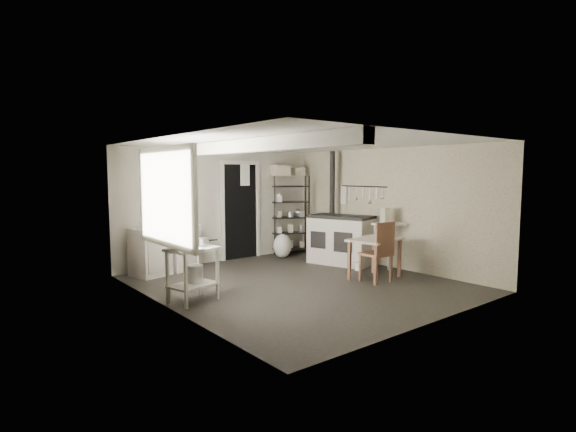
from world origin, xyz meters
TOP-DOWN VIEW (x-y plane):
  - floor at (0.00, 0.00)m, footprint 5.00×5.00m
  - ceiling at (0.00, 0.00)m, footprint 5.00×5.00m
  - wall_back at (0.00, 2.50)m, footprint 4.50×0.02m
  - wall_front at (0.00, -2.50)m, footprint 4.50×0.02m
  - wall_left at (-2.25, 0.00)m, footprint 0.02×5.00m
  - wall_right at (2.25, 0.00)m, footprint 0.02×5.00m
  - window at (-2.22, 0.20)m, footprint 0.12×1.76m
  - doorway at (0.45, 2.47)m, footprint 0.96×0.10m
  - ceiling_beam at (-1.20, 0.00)m, footprint 0.18×5.00m
  - wallpaper_panel at (2.24, 0.00)m, footprint 0.01×5.00m
  - utensil_rail at (2.19, 0.60)m, footprint 0.06×1.20m
  - prep_table at (-1.85, 0.15)m, footprint 0.77×0.63m
  - stockpot at (-2.02, 0.15)m, footprint 0.35×0.35m
  - saucepan at (-1.68, 0.16)m, footprint 0.20×0.20m
  - bucket at (-1.79, 0.19)m, footprint 0.25×0.25m
  - base_cabinets at (-1.37, 2.18)m, footprint 1.39×0.84m
  - mixing_bowl at (-1.29, 2.09)m, footprint 0.34×0.34m
  - counter_cup at (-1.75, 2.12)m, footprint 0.17×0.17m
  - shelf_rack at (1.67, 2.29)m, footprint 0.89×0.64m
  - shelf_jar at (1.36, 2.29)m, footprint 0.12×0.12m
  - storage_box_a at (1.39, 2.31)m, footprint 0.39×0.35m
  - storage_box_b at (1.89, 2.33)m, footprint 0.30×0.28m
  - stove at (1.71, 0.73)m, footprint 1.02×1.38m
  - stovepipe at (1.95, 1.24)m, footprint 0.14×0.14m
  - side_ledge at (1.95, -0.26)m, footprint 0.66×0.52m
  - oats_box at (1.91, -0.21)m, footprint 0.17×0.22m
  - work_table at (1.25, -0.54)m, footprint 1.01×0.79m
  - table_cup at (1.49, -0.59)m, footprint 0.09×0.09m
  - chair at (1.07, -0.71)m, footprint 0.45×0.47m
  - flour_sack at (1.19, 1.98)m, footprint 0.53×0.50m
  - floor_crock at (1.51, 0.08)m, footprint 0.16×0.16m

SIDE VIEW (x-z plane):
  - floor at x=0.00m, z-range 0.00..0.00m
  - floor_crock at x=1.51m, z-range 0.00..0.15m
  - flour_sack at x=1.19m, z-range -0.01..0.49m
  - work_table at x=1.25m, z-range 0.03..0.73m
  - bucket at x=-1.79m, z-range 0.26..0.51m
  - prep_table at x=-1.85m, z-range 0.01..0.79m
  - side_ledge at x=1.95m, z-range -0.02..0.88m
  - stove at x=1.71m, z-range -0.05..0.93m
  - base_cabinets at x=-1.37m, z-range 0.03..0.89m
  - chair at x=1.07m, z-range -0.03..1.00m
  - table_cup at x=1.49m, z-range 0.76..0.84m
  - saucepan at x=-1.68m, z-range 0.80..0.90m
  - stockpot at x=-2.02m, z-range 0.79..1.09m
  - shelf_rack at x=1.67m, z-range 0.07..1.83m
  - mixing_bowl at x=-1.29m, z-range 0.92..0.99m
  - counter_cup at x=-1.75m, z-range 0.92..1.03m
  - doorway at x=0.45m, z-range -0.04..2.04m
  - oats_box at x=1.91m, z-range 0.87..1.15m
  - wall_back at x=0.00m, z-range 0.00..2.30m
  - wall_front at x=0.00m, z-range 0.00..2.30m
  - wall_left at x=-2.25m, z-range 0.00..2.30m
  - wall_right at x=2.25m, z-range 0.00..2.30m
  - wallpaper_panel at x=2.24m, z-range 0.00..2.30m
  - shelf_jar at x=1.36m, z-range 1.27..1.47m
  - window at x=-2.22m, z-range 0.86..2.14m
  - utensil_rail at x=2.19m, z-range 1.33..1.77m
  - stovepipe at x=1.95m, z-range 0.81..2.37m
  - storage_box_b at x=1.89m, z-range 1.90..2.08m
  - storage_box_a at x=1.39m, z-range 1.89..2.13m
  - ceiling_beam at x=-1.20m, z-range 2.11..2.29m
  - ceiling at x=0.00m, z-range 2.30..2.30m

